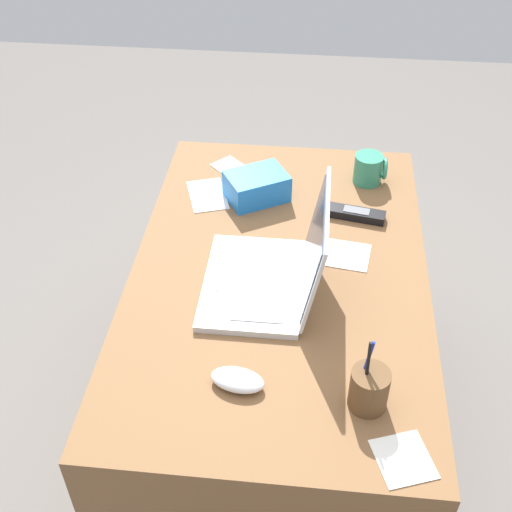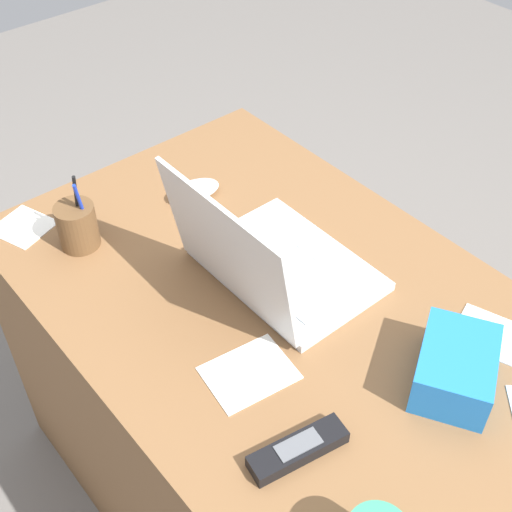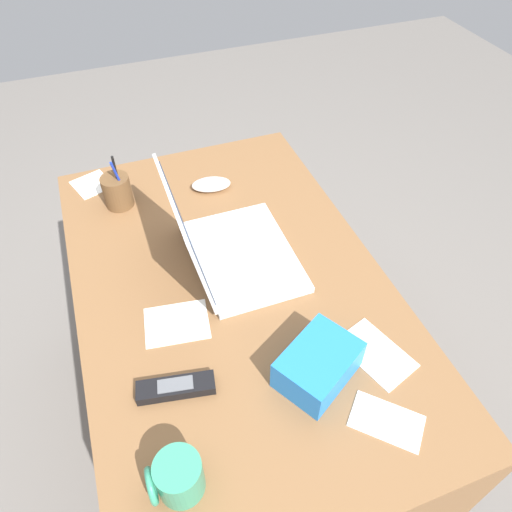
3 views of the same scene
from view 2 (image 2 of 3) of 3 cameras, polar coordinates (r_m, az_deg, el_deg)
name	(u,v)px [view 2 (image 2 of 3)]	position (r m, az deg, el deg)	size (l,w,h in m)	color
ground_plane	(279,499)	(1.87, 1.94, -19.46)	(6.00, 6.00, 0.00)	slate
desk	(283,418)	(1.56, 2.26, -13.24)	(1.19, 0.74, 0.73)	brown
laptop	(269,262)	(1.27, 1.09, -0.54)	(0.34, 0.29, 0.25)	silver
computer_mouse	(194,190)	(1.51, -5.14, 5.44)	(0.06, 0.12, 0.03)	white
cordless_phone	(298,449)	(1.07, 3.50, -15.68)	(0.07, 0.16, 0.03)	black
pen_holder	(77,226)	(1.40, -14.59, 2.45)	(0.08, 0.08, 0.17)	brown
snack_bag	(455,368)	(1.17, 16.20, -8.89)	(0.12, 0.16, 0.08)	blue
paper_note_near_laptop	(501,339)	(1.29, 19.67, -6.48)	(0.16, 0.10, 0.00)	white
paper_note_left	(23,227)	(1.51, -18.71, 2.31)	(0.11, 0.10, 0.00)	white
paper_note_right	(249,373)	(1.17, -0.57, -9.66)	(0.11, 0.14, 0.00)	white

